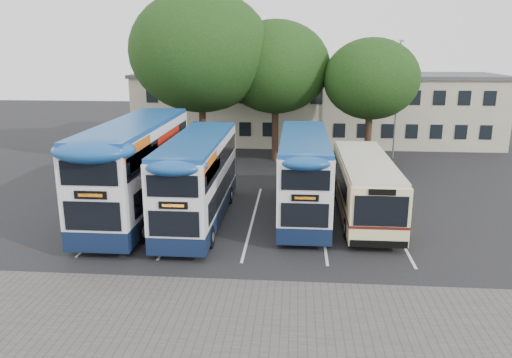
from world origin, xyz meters
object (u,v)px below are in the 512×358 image
Objects in this scene: tree_left at (201,51)px; bus_dd_mid at (199,175)px; lamp_post at (397,94)px; bus_single at (365,183)px; bus_dd_left at (137,165)px; tree_mid at (276,67)px; tree_right at (371,79)px; bus_dd_right at (304,171)px.

bus_dd_mid is (2.19, -12.92, -5.84)m from tree_left.
bus_dd_mid is at bearing -128.67° from lamp_post.
bus_single is (-4.03, -13.90, -3.36)m from lamp_post.
bus_dd_left is at bearing -95.36° from tree_left.
tree_left is at bearing 133.09° from bus_single.
bus_single is (5.21, -12.74, -5.36)m from tree_mid.
bus_dd_left is 1.14× the size of bus_dd_mid.
lamp_post is at bearing 43.23° from bus_dd_left.
tree_right is at bearing 51.98° from bus_dd_mid.
tree_mid is 15.74m from bus_dd_left.
bus_dd_right is at bearing 15.89° from bus_dd_mid.
tree_right is (6.85, -1.54, -0.75)m from tree_mid.
bus_dd_right is at bearing -117.15° from lamp_post.
bus_dd_mid is at bearing -102.46° from tree_mid.
lamp_post reaches higher than bus_single.
bus_single is at bearing -98.32° from tree_right.
tree_right reaches higher than bus_dd_mid.
bus_single is at bearing 2.35° from bus_dd_right.
tree_mid is (5.36, 1.44, -1.13)m from tree_left.
lamp_post is at bearing 51.33° from bus_dd_mid.
bus_dd_right is (5.22, 1.49, -0.04)m from bus_dd_mid.
bus_dd_right is at bearing -80.96° from tree_mid.
tree_left is 12.36m from tree_right.
bus_single is at bearing 4.41° from bus_dd_left.
bus_dd_left is (-1.15, -12.20, -5.51)m from tree_left.
bus_single is (10.57, -11.30, -6.49)m from tree_left.
tree_left is 13.44m from bus_dd_left.
lamp_post reaches higher than bus_dd_left.
bus_dd_left is (-6.51, -13.64, -4.38)m from tree_mid.
tree_mid is 14.77m from bus_single.
bus_single is at bearing -46.91° from tree_left.
bus_dd_right is (8.55, 0.77, -0.37)m from bus_dd_left.
tree_mid is 1.03× the size of bus_single.
tree_right is 12.22m from bus_single.
bus_single is at bearing 10.91° from bus_dd_mid.
tree_left reaches higher than tree_mid.
bus_dd_left is at bearing 167.96° from bus_dd_mid.
bus_dd_left is at bearing -174.83° from bus_dd_right.
lamp_post is 0.77× the size of bus_dd_left.
tree_mid is 1.14× the size of tree_right.
lamp_post is 0.98× the size of tree_right.
bus_dd_right is at bearing 5.17° from bus_dd_left.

